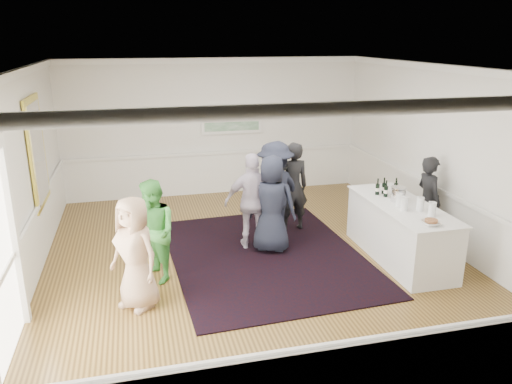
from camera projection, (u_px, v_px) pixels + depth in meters
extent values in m
plane|color=olive|center=(255.00, 261.00, 8.51)|extent=(8.00, 8.00, 0.00)
cube|color=white|center=(255.00, 68.00, 7.55)|extent=(7.00, 8.00, 0.02)
cube|color=white|center=(21.00, 185.00, 7.23)|extent=(0.02, 8.00, 3.20)
cube|color=white|center=(447.00, 158.00, 8.83)|extent=(0.02, 8.00, 3.20)
cube|color=white|center=(215.00, 128.00, 11.73)|extent=(7.00, 0.02, 3.20)
cube|color=white|center=(364.00, 286.00, 4.32)|extent=(7.00, 0.02, 3.20)
cube|color=yellow|center=(37.00, 152.00, 8.38)|extent=(0.04, 1.25, 1.85)
cube|color=white|center=(39.00, 152.00, 8.39)|extent=(0.01, 1.05, 1.65)
cube|color=white|center=(14.00, 238.00, 6.36)|extent=(0.10, 0.14, 2.40)
cube|color=white|center=(232.00, 120.00, 11.72)|extent=(1.44, 0.05, 0.66)
cube|color=#286B35|center=(232.00, 120.00, 11.69)|extent=(1.30, 0.01, 0.52)
cube|color=black|center=(266.00, 255.00, 8.70)|extent=(3.38, 4.33, 0.02)
cube|color=white|center=(400.00, 232.00, 8.46)|extent=(0.86, 2.37, 0.97)
cube|color=white|center=(402.00, 205.00, 8.31)|extent=(0.92, 2.43, 0.02)
imported|color=black|center=(428.00, 201.00, 8.96)|extent=(0.41, 0.61, 1.65)
imported|color=tan|center=(135.00, 253.00, 6.85)|extent=(0.92, 0.93, 1.63)
imported|color=green|center=(153.00, 232.00, 7.61)|extent=(0.87, 0.96, 1.62)
imported|color=silver|center=(253.00, 201.00, 8.80)|extent=(1.05, 0.50, 1.74)
imported|color=#1B1F2E|center=(275.00, 191.00, 9.24)|extent=(1.38, 1.21, 1.85)
imported|color=black|center=(292.00, 187.00, 9.62)|extent=(0.66, 0.46, 1.76)
imported|color=#1B1F2E|center=(272.00, 204.00, 8.67)|extent=(1.00, 0.85, 1.73)
cylinder|color=#8ABF44|center=(404.00, 203.00, 7.98)|extent=(0.12, 0.12, 0.24)
cylinder|color=#D73F5E|center=(420.00, 204.00, 7.97)|extent=(0.12, 0.12, 0.24)
cylinder|color=#88B942|center=(400.00, 200.00, 8.16)|extent=(0.12, 0.12, 0.24)
cylinder|color=silver|center=(432.00, 209.00, 7.73)|extent=(0.12, 0.12, 0.24)
cylinder|color=silver|center=(398.00, 195.00, 8.43)|extent=(0.26, 0.26, 0.25)
imported|color=white|center=(431.00, 222.00, 7.41)|extent=(0.28, 0.28, 0.07)
cylinder|color=#9B643E|center=(431.00, 221.00, 7.40)|extent=(0.19, 0.19, 0.04)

